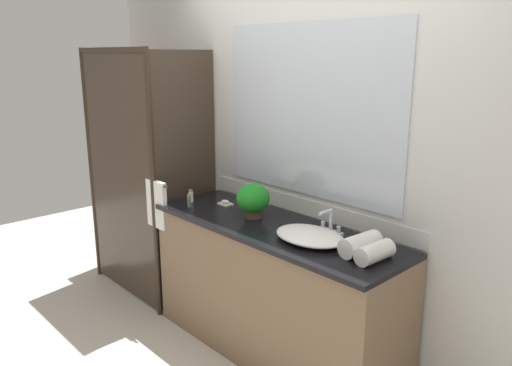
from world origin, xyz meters
TOP-DOWN VIEW (x-y plane):
  - ground_plane at (0.00, 0.00)m, footprint 8.00×8.00m
  - wall_back_with_mirror at (0.00, 0.34)m, footprint 4.40×0.06m
  - vanity_cabinet at (0.00, 0.01)m, footprint 1.80×0.58m
  - shower_enclosure at (-1.27, -0.19)m, footprint 1.20×0.59m
  - sink_basin at (0.33, -0.03)m, footprint 0.44×0.32m
  - faucet at (0.33, 0.16)m, footprint 0.17×0.13m
  - potted_plant at (-0.21, 0.03)m, footprint 0.22×0.22m
  - soap_dish at (-0.55, 0.07)m, footprint 0.10×0.07m
  - amenity_bottle_body_wash at (-0.78, -0.07)m, footprint 0.03×0.03m
  - amenity_bottle_shampoo at (-0.69, -0.15)m, footprint 0.03×0.03m
  - rolled_towel_near_edge at (0.76, -0.01)m, footprint 0.11×0.24m
  - rolled_towel_middle at (0.65, 0.02)m, footprint 0.13×0.26m

SIDE VIEW (x-z plane):
  - ground_plane at x=0.00m, z-range 0.00..0.00m
  - vanity_cabinet at x=0.00m, z-range 0.00..0.90m
  - soap_dish at x=-0.55m, z-range 0.90..0.93m
  - sink_basin at x=0.33m, z-range 0.90..0.96m
  - amenity_bottle_shampoo at x=-0.69m, z-range 0.90..0.99m
  - amenity_bottle_body_wash at x=-0.78m, z-range 0.90..0.99m
  - rolled_towel_near_edge at x=0.76m, z-range 0.90..1.00m
  - faucet at x=0.33m, z-range 0.87..1.03m
  - rolled_towel_middle at x=0.65m, z-range 0.90..1.01m
  - shower_enclosure at x=-1.27m, z-range 0.02..2.02m
  - potted_plant at x=-0.21m, z-range 0.91..1.14m
  - wall_back_with_mirror at x=0.00m, z-range 0.01..2.61m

